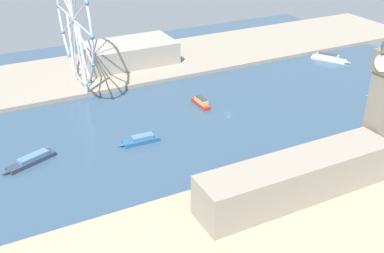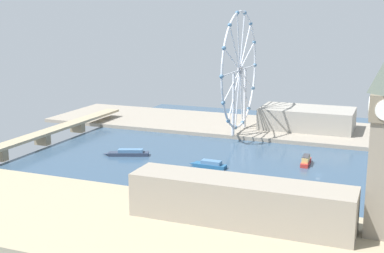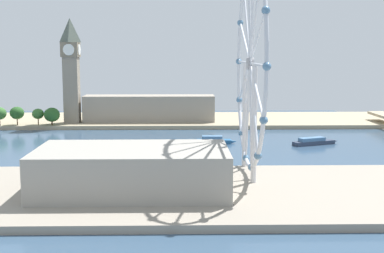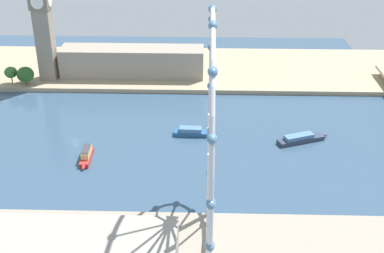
{
  "view_description": "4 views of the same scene",
  "coord_description": "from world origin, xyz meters",
  "px_view_note": "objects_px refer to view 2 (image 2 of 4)",
  "views": [
    {
      "loc": [
        -244.48,
        153.05,
        141.09
      ],
      "look_at": [
        -19.39,
        38.11,
        8.28
      ],
      "focal_mm": 43.93,
      "sensor_mm": 36.0,
      "label": 1
    },
    {
      "loc": [
        -320.56,
        -43.08,
        98.64
      ],
      "look_at": [
        15.18,
        90.75,
        20.54
      ],
      "focal_mm": 49.17,
      "sensor_mm": 36.0,
      "label": 2
    },
    {
      "loc": [
        326.42,
        47.04,
        58.99
      ],
      "look_at": [
        -16.06,
        54.13,
        10.2
      ],
      "focal_mm": 49.55,
      "sensor_mm": 36.0,
      "label": 3
    },
    {
      "loc": [
        268.47,
        76.25,
        148.85
      ],
      "look_at": [
        -2.7,
        68.13,
        9.5
      ],
      "focal_mm": 49.61,
      "sensor_mm": 36.0,
      "label": 4
    }
  ],
  "objects_px": {
    "parliament_block": "(240,202)",
    "riverside_hall": "(307,118)",
    "tour_boat_2": "(128,153)",
    "clock_tower": "(384,142)",
    "tour_boat_0": "(209,165)",
    "tour_boat_3": "(306,161)",
    "river_bridge": "(42,135)",
    "ferris_wheel": "(240,71)"
  },
  "relations": [
    {
      "from": "riverside_hall",
      "to": "tour_boat_0",
      "type": "relative_size",
      "value": 2.96
    },
    {
      "from": "ferris_wheel",
      "to": "tour_boat_3",
      "type": "bearing_deg",
      "value": -135.34
    },
    {
      "from": "riverside_hall",
      "to": "tour_boat_2",
      "type": "distance_m",
      "value": 161.22
    },
    {
      "from": "clock_tower",
      "to": "parliament_block",
      "type": "height_order",
      "value": "clock_tower"
    },
    {
      "from": "parliament_block",
      "to": "tour_boat_3",
      "type": "bearing_deg",
      "value": -4.99
    },
    {
      "from": "parliament_block",
      "to": "riverside_hall",
      "type": "bearing_deg",
      "value": 1.6
    },
    {
      "from": "parliament_block",
      "to": "tour_boat_2",
      "type": "relative_size",
      "value": 3.22
    },
    {
      "from": "river_bridge",
      "to": "tour_boat_0",
      "type": "relative_size",
      "value": 8.28
    },
    {
      "from": "riverside_hall",
      "to": "river_bridge",
      "type": "xyz_separation_m",
      "value": [
        -118.71,
        180.5,
        -4.21
      ]
    },
    {
      "from": "riverside_hall",
      "to": "tour_boat_0",
      "type": "xyz_separation_m",
      "value": [
        -128.88,
        40.85,
        -9.83
      ]
    },
    {
      "from": "parliament_block",
      "to": "clock_tower",
      "type": "bearing_deg",
      "value": -81.91
    },
    {
      "from": "tour_boat_3",
      "to": "parliament_block",
      "type": "bearing_deg",
      "value": 173.0
    },
    {
      "from": "tour_boat_3",
      "to": "river_bridge",
      "type": "bearing_deg",
      "value": 93.87
    },
    {
      "from": "clock_tower",
      "to": "tour_boat_3",
      "type": "distance_m",
      "value": 128.43
    },
    {
      "from": "tour_boat_0",
      "to": "riverside_hall",
      "type": "bearing_deg",
      "value": -105.09
    },
    {
      "from": "ferris_wheel",
      "to": "riverside_hall",
      "type": "relative_size",
      "value": 1.28
    },
    {
      "from": "riverside_hall",
      "to": "tour_boat_3",
      "type": "distance_m",
      "value": 100.2
    },
    {
      "from": "ferris_wheel",
      "to": "tour_boat_2",
      "type": "relative_size",
      "value": 3.02
    },
    {
      "from": "ferris_wheel",
      "to": "river_bridge",
      "type": "relative_size",
      "value": 0.46
    },
    {
      "from": "tour_boat_3",
      "to": "ferris_wheel",
      "type": "bearing_deg",
      "value": 42.65
    },
    {
      "from": "ferris_wheel",
      "to": "tour_boat_2",
      "type": "height_order",
      "value": "ferris_wheel"
    },
    {
      "from": "riverside_hall",
      "to": "tour_boat_3",
      "type": "bearing_deg",
      "value": -170.5
    },
    {
      "from": "parliament_block",
      "to": "tour_boat_0",
      "type": "bearing_deg",
      "value": 27.93
    },
    {
      "from": "clock_tower",
      "to": "riverside_hall",
      "type": "distance_m",
      "value": 221.64
    },
    {
      "from": "ferris_wheel",
      "to": "tour_boat_3",
      "type": "height_order",
      "value": "ferris_wheel"
    },
    {
      "from": "parliament_block",
      "to": "river_bridge",
      "type": "relative_size",
      "value": 0.49
    },
    {
      "from": "tour_boat_0",
      "to": "tour_boat_3",
      "type": "distance_m",
      "value": 64.92
    },
    {
      "from": "riverside_hall",
      "to": "tour_boat_2",
      "type": "bearing_deg",
      "value": 139.66
    },
    {
      "from": "ferris_wheel",
      "to": "tour_boat_3",
      "type": "xyz_separation_m",
      "value": [
        -67.82,
        -67.01,
        -50.14
      ]
    },
    {
      "from": "clock_tower",
      "to": "parliament_block",
      "type": "bearing_deg",
      "value": 98.09
    },
    {
      "from": "parliament_block",
      "to": "riverside_hall",
      "type": "distance_m",
      "value": 217.48
    },
    {
      "from": "tour_boat_2",
      "to": "tour_boat_3",
      "type": "relative_size",
      "value": 1.44
    },
    {
      "from": "riverside_hall",
      "to": "tour_boat_3",
      "type": "relative_size",
      "value": 3.39
    },
    {
      "from": "parliament_block",
      "to": "river_bridge",
      "type": "distance_m",
      "value": 211.14
    },
    {
      "from": "clock_tower",
      "to": "tour_boat_0",
      "type": "height_order",
      "value": "clock_tower"
    },
    {
      "from": "riverside_hall",
      "to": "tour_boat_3",
      "type": "xyz_separation_m",
      "value": [
        -98.41,
        -16.47,
        -9.21
      ]
    },
    {
      "from": "parliament_block",
      "to": "tour_boat_2",
      "type": "height_order",
      "value": "parliament_block"
    },
    {
      "from": "tour_boat_0",
      "to": "tour_boat_2",
      "type": "bearing_deg",
      "value": -3.13
    },
    {
      "from": "riverside_hall",
      "to": "tour_boat_0",
      "type": "height_order",
      "value": "riverside_hall"
    },
    {
      "from": "clock_tower",
      "to": "tour_boat_3",
      "type": "bearing_deg",
      "value": 24.26
    },
    {
      "from": "tour_boat_2",
      "to": "tour_boat_0",
      "type": "bearing_deg",
      "value": 152.72
    },
    {
      "from": "tour_boat_2",
      "to": "river_bridge",
      "type": "bearing_deg",
      "value": -24.61
    }
  ]
}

